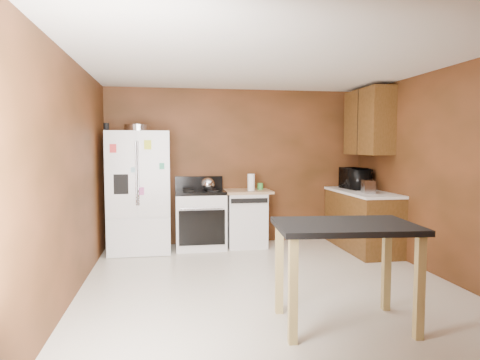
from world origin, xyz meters
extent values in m
plane|color=beige|center=(0.00, 0.00, 0.00)|extent=(4.50, 4.50, 0.00)
plane|color=white|center=(0.00, 0.00, 2.50)|extent=(4.50, 4.50, 0.00)
plane|color=brown|center=(0.00, 2.25, 1.25)|extent=(4.20, 0.00, 4.20)
plane|color=brown|center=(0.00, -2.25, 1.25)|extent=(4.20, 0.00, 4.20)
plane|color=brown|center=(-2.10, 0.00, 1.25)|extent=(0.00, 4.50, 4.50)
plane|color=brown|center=(2.10, 0.00, 1.25)|extent=(0.00, 4.50, 4.50)
cylinder|color=silver|center=(-1.56, 1.89, 1.85)|extent=(0.39, 0.39, 0.10)
cylinder|color=black|center=(-2.00, 1.78, 1.86)|extent=(0.08, 0.08, 0.11)
sphere|color=silver|center=(-0.53, 1.82, 1.00)|extent=(0.21, 0.21, 0.21)
cylinder|color=white|center=(0.15, 1.85, 1.02)|extent=(0.15, 0.15, 0.26)
cylinder|color=green|center=(0.33, 2.04, 0.94)|extent=(0.10, 0.10, 0.10)
cube|color=silver|center=(1.74, 1.14, 1.00)|extent=(0.22, 0.29, 0.19)
imported|color=black|center=(1.83, 1.76, 1.05)|extent=(0.42, 0.58, 0.30)
cube|color=white|center=(-1.55, 1.88, 0.90)|extent=(0.90, 0.75, 1.80)
cube|color=white|center=(-1.78, 1.49, 1.18)|extent=(0.43, 0.02, 1.20)
cube|color=white|center=(-1.32, 1.49, 1.18)|extent=(0.43, 0.02, 1.20)
cube|color=white|center=(-1.55, 1.49, 0.28)|extent=(0.88, 0.02, 0.54)
cube|color=black|center=(-1.78, 1.48, 1.05)|extent=(0.20, 0.01, 0.28)
cylinder|color=silver|center=(-1.56, 1.46, 1.20)|extent=(0.02, 0.02, 0.90)
cylinder|color=silver|center=(-1.54, 1.46, 1.20)|extent=(0.02, 0.02, 0.90)
cube|color=#E43538|center=(-1.87, 1.46, 1.55)|extent=(0.09, 0.00, 0.12)
cube|color=#E8F834|center=(-1.40, 1.46, 1.60)|extent=(0.10, 0.00, 0.13)
cube|color=#3DAB82|center=(-1.21, 1.46, 1.30)|extent=(0.07, 0.00, 0.09)
cube|color=#CA59A4|center=(-1.50, 1.46, 0.95)|extent=(0.08, 0.00, 0.11)
cube|color=white|center=(-1.25, 1.46, 0.80)|extent=(0.09, 0.00, 0.10)
cube|color=#8BC1D1|center=(-1.60, 1.46, 1.25)|extent=(0.07, 0.00, 0.07)
cube|color=white|center=(-0.64, 1.93, 0.42)|extent=(0.76, 0.65, 0.85)
cube|color=black|center=(-0.64, 1.93, 0.88)|extent=(0.76, 0.65, 0.05)
cube|color=black|center=(-0.64, 2.21, 1.00)|extent=(0.76, 0.06, 0.20)
cube|color=black|center=(-0.64, 1.59, 0.38)|extent=(0.68, 0.02, 0.52)
cylinder|color=silver|center=(-0.64, 1.58, 0.67)|extent=(0.62, 0.02, 0.02)
cylinder|color=black|center=(-0.82, 2.08, 0.91)|extent=(0.17, 0.17, 0.02)
cylinder|color=black|center=(-0.46, 2.08, 0.91)|extent=(0.17, 0.17, 0.02)
cylinder|color=black|center=(-0.82, 1.77, 0.91)|extent=(0.17, 0.17, 0.02)
cylinder|color=black|center=(-0.46, 1.77, 0.91)|extent=(0.17, 0.17, 0.02)
cube|color=white|center=(0.08, 1.95, 0.42)|extent=(0.60, 0.60, 0.85)
cube|color=black|center=(0.08, 1.64, 0.76)|extent=(0.56, 0.02, 0.07)
cube|color=#A6825C|center=(0.08, 1.95, 0.87)|extent=(0.78, 0.62, 0.04)
cube|color=brown|center=(1.80, 1.45, 0.43)|extent=(0.60, 1.55, 0.86)
cube|color=white|center=(1.80, 1.45, 0.88)|extent=(0.63, 1.58, 0.04)
cube|color=brown|center=(1.93, 1.55, 1.95)|extent=(0.35, 1.05, 1.00)
cube|color=black|center=(1.75, 1.55, 1.95)|extent=(0.01, 0.01, 1.00)
cube|color=black|center=(0.40, -1.18, 0.88)|extent=(1.25, 0.89, 0.05)
cube|color=#A68F50|center=(-0.09, -0.82, 0.43)|extent=(0.08, 0.08, 0.85)
cube|color=#A68F50|center=(0.94, -0.91, 0.43)|extent=(0.08, 0.08, 0.85)
cube|color=#A68F50|center=(-0.15, -1.46, 0.43)|extent=(0.08, 0.08, 0.85)
cube|color=#A68F50|center=(0.89, -1.55, 0.43)|extent=(0.08, 0.08, 0.85)
camera|label=1|loc=(-1.10, -4.65, 1.57)|focal=32.00mm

